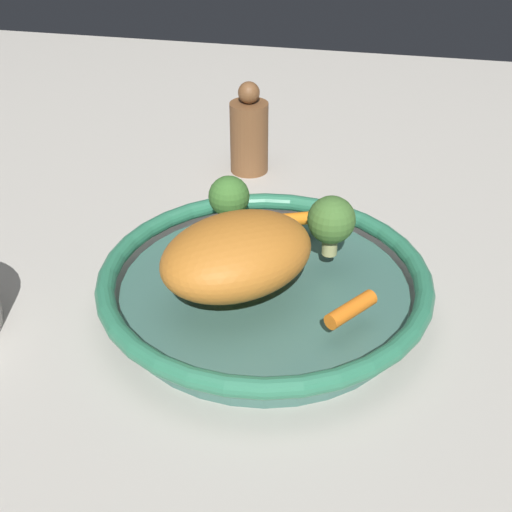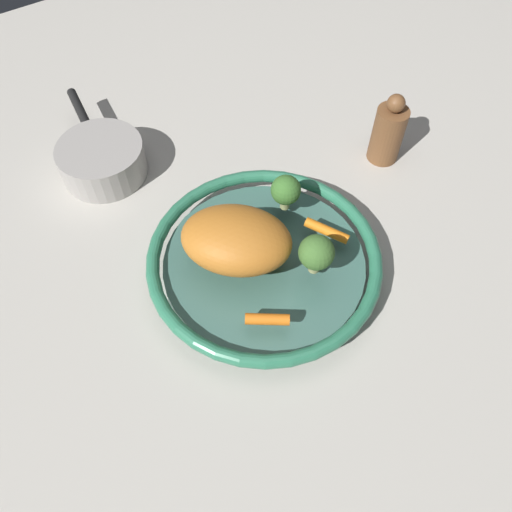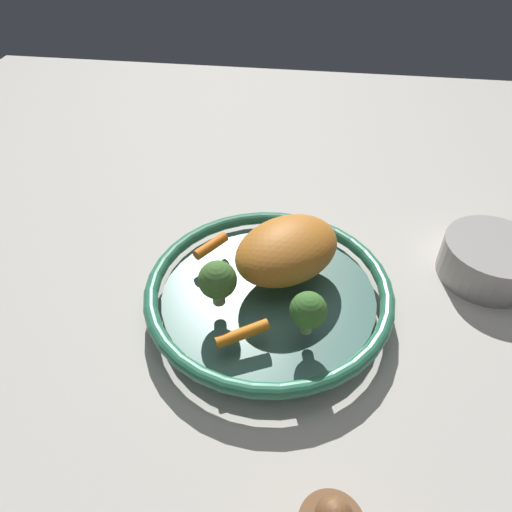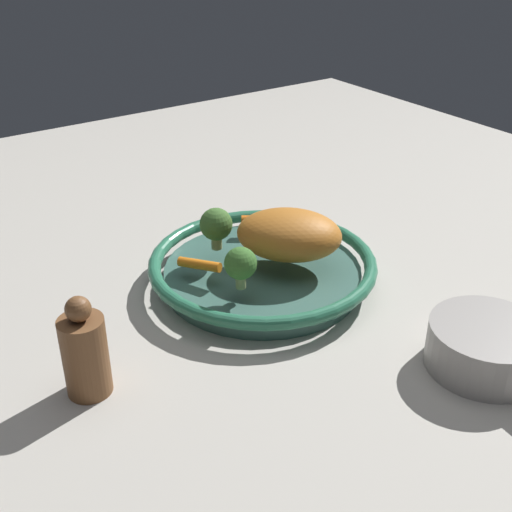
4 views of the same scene
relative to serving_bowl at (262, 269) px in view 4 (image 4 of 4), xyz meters
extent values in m
plane|color=#B7B2A8|center=(0.00, 0.00, -0.03)|extent=(1.85, 1.85, 0.00)
cylinder|color=#3D665B|center=(0.00, 0.00, -0.01)|extent=(0.30, 0.30, 0.03)
torus|color=#2C7353|center=(0.00, 0.00, 0.01)|extent=(0.35, 0.35, 0.02)
ellipsoid|color=#BB6D25|center=(-0.03, 0.02, 0.06)|extent=(0.19, 0.19, 0.07)
cylinder|color=orange|center=(0.10, -0.02, 0.03)|extent=(0.05, 0.07, 0.02)
cylinder|color=orange|center=(-0.06, -0.09, 0.03)|extent=(0.06, 0.05, 0.02)
cylinder|color=tan|center=(0.04, -0.06, 0.03)|extent=(0.02, 0.02, 0.02)
sphere|color=#3F6A2D|center=(0.04, -0.06, 0.06)|extent=(0.05, 0.05, 0.05)
cylinder|color=tan|center=(0.08, 0.06, 0.03)|extent=(0.01, 0.01, 0.02)
sphere|color=#3B6E2C|center=(0.08, 0.06, 0.06)|extent=(0.05, 0.05, 0.05)
cylinder|color=brown|center=(0.31, 0.09, 0.03)|extent=(0.05, 0.05, 0.10)
sphere|color=brown|center=(0.31, 0.09, 0.09)|extent=(0.03, 0.03, 0.03)
cylinder|color=#9E9993|center=(-0.11, 0.32, 0.00)|extent=(0.15, 0.15, 0.06)
camera|label=1|loc=(-0.57, -0.11, 0.42)|focal=48.21mm
camera|label=2|loc=(-0.25, -0.35, 0.63)|focal=35.96mm
camera|label=3|loc=(0.46, 0.05, 0.48)|focal=33.20mm
camera|label=4|loc=(0.50, 0.70, 0.50)|focal=45.97mm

